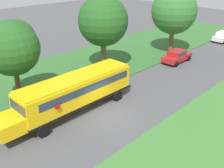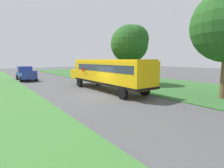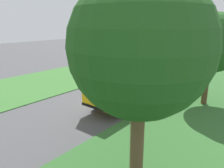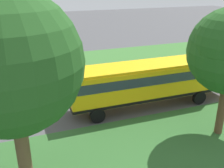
# 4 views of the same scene
# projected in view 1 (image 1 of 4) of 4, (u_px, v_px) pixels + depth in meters

# --- Properties ---
(ground_plane) EXTENTS (120.00, 120.00, 0.00)m
(ground_plane) POSITION_uv_depth(u_px,v_px,m) (106.00, 115.00, 22.04)
(ground_plane) COLOR #4C4C4F
(grass_verge) EXTENTS (12.00, 80.00, 0.08)m
(grass_verge) POSITION_uv_depth(u_px,v_px,m) (42.00, 80.00, 28.39)
(grass_verge) COLOR #33662D
(grass_verge) RESTS_ON ground
(grass_far_side) EXTENTS (10.00, 80.00, 0.07)m
(grass_far_side) POSITION_uv_depth(u_px,v_px,m) (207.00, 168.00, 16.30)
(grass_far_side) COLOR #3D7533
(grass_far_side) RESTS_ON ground
(school_bus) EXTENTS (2.84, 12.42, 3.16)m
(school_bus) POSITION_uv_depth(u_px,v_px,m) (74.00, 91.00, 21.81)
(school_bus) COLOR yellow
(school_bus) RESTS_ON ground
(car_red_nearest) EXTENTS (2.02, 4.40, 1.56)m
(car_red_nearest) POSITION_uv_depth(u_px,v_px,m) (177.00, 56.00, 33.38)
(car_red_nearest) COLOR #B21E1E
(car_red_nearest) RESTS_ON ground
(car_white_furthest) EXTENTS (2.02, 4.40, 1.56)m
(car_white_furthest) POSITION_uv_depth(u_px,v_px,m) (223.00, 36.00, 42.34)
(car_white_furthest) COLOR silver
(car_white_furthest) RESTS_ON ground
(oak_tree_beside_bus) EXTENTS (4.73, 4.74, 7.45)m
(oak_tree_beside_bus) POSITION_uv_depth(u_px,v_px,m) (13.00, 46.00, 22.20)
(oak_tree_beside_bus) COLOR brown
(oak_tree_beside_bus) RESTS_ON ground
(oak_tree_roadside_mid) EXTENTS (5.65, 5.65, 8.56)m
(oak_tree_roadside_mid) POSITION_uv_depth(u_px,v_px,m) (102.00, 20.00, 29.24)
(oak_tree_roadside_mid) COLOR brown
(oak_tree_roadside_mid) RESTS_ON ground
(oak_tree_far_end) EXTENTS (6.06, 6.06, 8.80)m
(oak_tree_far_end) POSITION_uv_depth(u_px,v_px,m) (175.00, 11.00, 34.83)
(oak_tree_far_end) COLOR brown
(oak_tree_far_end) RESTS_ON ground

